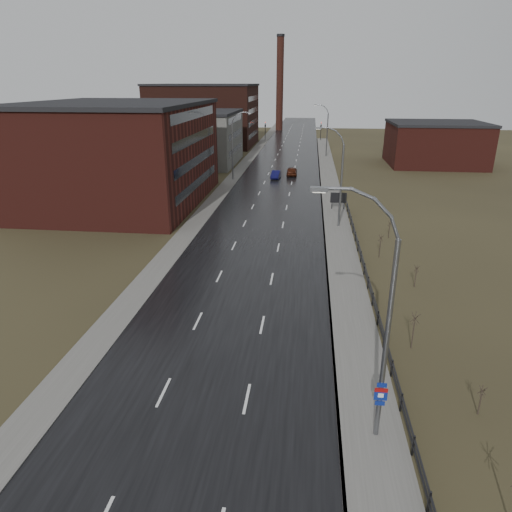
% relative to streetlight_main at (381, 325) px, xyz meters
% --- Properties ---
extents(ground, '(320.00, 320.00, 0.00)m').
position_rel_streetlight_main_xyz_m(ground, '(-8.47, -2.00, -6.06)').
color(ground, '#2D2819').
rests_on(ground, ground).
extents(road, '(14.00, 300.00, 0.06)m').
position_rel_streetlight_main_xyz_m(road, '(-8.47, 58.00, -6.03)').
color(road, black).
rests_on(road, ground).
extents(sidewalk_right, '(3.20, 180.00, 0.18)m').
position_rel_streetlight_main_xyz_m(sidewalk_right, '(0.13, 33.00, -5.97)').
color(sidewalk_right, '#595651').
rests_on(sidewalk_right, ground).
extents(curb_right, '(0.16, 180.00, 0.18)m').
position_rel_streetlight_main_xyz_m(curb_right, '(-1.39, 33.00, -5.97)').
color(curb_right, slate).
rests_on(curb_right, ground).
extents(sidewalk_left, '(2.40, 260.00, 0.12)m').
position_rel_streetlight_main_xyz_m(sidewalk_left, '(-16.67, 58.00, -6.00)').
color(sidewalk_left, '#595651').
rests_on(sidewalk_left, ground).
extents(warehouse_near, '(22.44, 28.56, 13.50)m').
position_rel_streetlight_main_xyz_m(warehouse_near, '(-29.46, 43.00, 0.70)').
color(warehouse_near, '#471914').
rests_on(warehouse_near, ground).
extents(warehouse_mid, '(16.32, 20.40, 10.50)m').
position_rel_streetlight_main_xyz_m(warehouse_mid, '(-26.46, 76.00, -0.80)').
color(warehouse_mid, slate).
rests_on(warehouse_mid, ground).
extents(warehouse_far, '(26.52, 24.48, 15.50)m').
position_rel_streetlight_main_xyz_m(warehouse_far, '(-31.47, 106.00, 1.70)').
color(warehouse_far, '#331611').
rests_on(warehouse_far, ground).
extents(building_right, '(18.36, 16.32, 8.50)m').
position_rel_streetlight_main_xyz_m(building_right, '(21.83, 80.00, -1.80)').
color(building_right, '#471914').
rests_on(building_right, ground).
extents(smokestack, '(2.70, 2.70, 30.70)m').
position_rel_streetlight_main_xyz_m(smokestack, '(-14.47, 148.00, 9.44)').
color(smokestack, '#331611').
rests_on(smokestack, ground).
extents(streetlight_main, '(3.91, 0.29, 12.11)m').
position_rel_streetlight_main_xyz_m(streetlight_main, '(0.00, 0.00, 0.00)').
color(streetlight_main, slate).
rests_on(streetlight_main, ground).
extents(streetlight_right_mid, '(3.36, 0.28, 11.35)m').
position_rel_streetlight_main_xyz_m(streetlight_right_mid, '(0.03, 34.00, -0.22)').
color(streetlight_right_mid, slate).
rests_on(streetlight_right_mid, ground).
extents(streetlight_left, '(3.36, 0.28, 11.35)m').
position_rel_streetlight_main_xyz_m(streetlight_left, '(-16.17, 60.00, -0.22)').
color(streetlight_left, slate).
rests_on(streetlight_left, ground).
extents(streetlight_right_far, '(3.36, 0.28, 11.35)m').
position_rel_streetlight_main_xyz_m(streetlight_right_far, '(0.03, 88.00, -0.22)').
color(streetlight_right_far, slate).
rests_on(streetlight_right_far, ground).
extents(guardrail, '(0.10, 53.05, 1.10)m').
position_rel_streetlight_main_xyz_m(guardrail, '(1.83, 16.32, -5.35)').
color(guardrail, black).
rests_on(guardrail, ground).
extents(shrub_b, '(0.41, 0.42, 1.67)m').
position_rel_streetlight_main_xyz_m(shrub_b, '(5.74, 2.23, -5.17)').
color(shrub_b, '#382D23').
rests_on(shrub_b, ground).
extents(shrub_c, '(0.60, 0.63, 2.52)m').
position_rel_streetlight_main_xyz_m(shrub_c, '(3.59, 8.21, -4.72)').
color(shrub_c, '#382D23').
rests_on(shrub_c, ground).
extents(shrub_d, '(0.46, 0.48, 1.92)m').
position_rel_streetlight_main_xyz_m(shrub_d, '(5.72, 17.84, -5.04)').
color(shrub_d, '#382D23').
rests_on(shrub_d, ground).
extents(shrub_e, '(0.55, 0.58, 2.32)m').
position_rel_streetlight_main_xyz_m(shrub_e, '(3.73, 24.45, -4.83)').
color(shrub_e, '#382D23').
rests_on(shrub_e, ground).
extents(shrub_f, '(0.45, 0.47, 1.88)m').
position_rel_streetlight_main_xyz_m(shrub_f, '(5.56, 30.70, -5.06)').
color(shrub_f, '#382D23').
rests_on(shrub_f, ground).
extents(billboard, '(2.09, 0.17, 2.40)m').
position_rel_streetlight_main_xyz_m(billboard, '(0.63, 41.57, -4.42)').
color(billboard, black).
rests_on(billboard, ground).
extents(traffic_light_left, '(0.58, 2.73, 5.30)m').
position_rel_streetlight_main_xyz_m(traffic_light_left, '(-16.47, 118.00, -1.46)').
color(traffic_light_left, black).
rests_on(traffic_light_left, ground).
extents(traffic_light_right, '(0.58, 2.73, 5.30)m').
position_rel_streetlight_main_xyz_m(traffic_light_right, '(-0.47, 118.00, -1.46)').
color(traffic_light_right, black).
rests_on(traffic_light_right, ground).
extents(car_near, '(1.68, 4.17, 1.35)m').
position_rel_streetlight_main_xyz_m(car_near, '(-9.11, 61.85, -5.39)').
color(car_near, '#0D0C3F').
rests_on(car_near, ground).
extents(car_far, '(1.90, 4.59, 1.56)m').
position_rel_streetlight_main_xyz_m(car_far, '(-6.44, 64.90, -5.28)').
color(car_far, '#44190B').
rests_on(car_far, ground).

